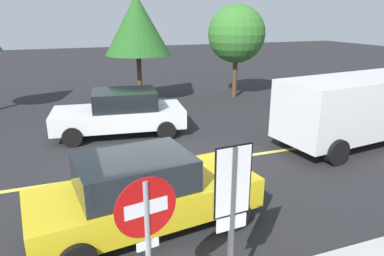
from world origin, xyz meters
TOP-DOWN VIEW (x-y plane):
  - ground_plane at (0.00, 0.00)m, footprint 80.00×80.00m
  - lane_marking_centre at (3.00, 0.00)m, footprint 28.00×0.16m
  - stop_sign at (-1.14, -5.15)m, footprint 0.75×0.15m
  - speed_limit_sign at (0.03, -5.01)m, footprint 0.54×0.06m
  - white_van at (6.80, -0.23)m, footprint 5.40×2.75m
  - car_white_behind_van at (-0.13, 3.37)m, footprint 4.69×2.52m
  - car_yellow_crossing at (-0.65, -2.61)m, footprint 4.57×2.36m
  - tree_centre_verge at (6.34, 7.36)m, footprint 2.83×2.83m
  - tree_right_verge at (1.51, 7.82)m, footprint 3.02×3.02m

SIDE VIEW (x-z plane):
  - ground_plane at x=0.00m, z-range 0.00..0.00m
  - lane_marking_centre at x=3.00m, z-range 0.00..0.01m
  - car_yellow_crossing at x=-0.65m, z-range 0.01..1.56m
  - car_white_behind_van at x=-0.13m, z-range 0.01..1.59m
  - white_van at x=6.80m, z-range 0.17..2.37m
  - stop_sign at x=-1.14m, z-range 0.43..2.77m
  - speed_limit_sign at x=0.03m, z-range 0.50..3.02m
  - tree_centre_verge at x=6.34m, z-range 0.87..5.47m
  - tree_right_verge at x=1.51m, z-range 1.14..6.11m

